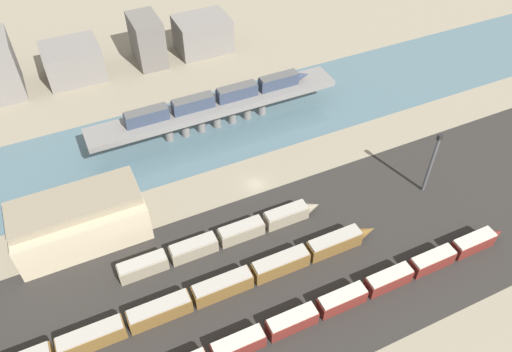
% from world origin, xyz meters
% --- Properties ---
extents(ground_plane, '(400.00, 400.00, 0.00)m').
position_xyz_m(ground_plane, '(0.00, 0.00, 0.00)').
color(ground_plane, gray).
extents(railbed_yard, '(280.00, 42.00, 0.01)m').
position_xyz_m(railbed_yard, '(0.00, -24.00, 0.00)').
color(railbed_yard, '#282623').
rests_on(railbed_yard, ground).
extents(river_water, '(320.00, 29.69, 0.01)m').
position_xyz_m(river_water, '(0.00, 23.35, 0.00)').
color(river_water, '#47606B').
rests_on(river_water, ground).
extents(bridge, '(64.40, 8.06, 7.11)m').
position_xyz_m(bridge, '(0.00, 23.35, 5.70)').
color(bridge, slate).
rests_on(bridge, ground).
extents(train_on_bridge, '(48.87, 2.75, 3.49)m').
position_xyz_m(train_on_bridge, '(1.36, 23.35, 8.82)').
color(train_on_bridge, '#2D384C').
rests_on(train_on_bridge, bridge).
extents(train_yard_near, '(73.55, 2.88, 3.45)m').
position_xyz_m(train_yard_near, '(2.18, -34.85, 1.70)').
color(train_yard_near, '#5B1E19').
rests_on(train_yard_near, ground).
extents(train_yard_mid, '(75.14, 3.05, 3.76)m').
position_xyz_m(train_yard_mid, '(-22.08, -23.27, 1.85)').
color(train_yard_mid, brown).
rests_on(train_yard_mid, ground).
extents(train_yard_far, '(43.50, 2.96, 3.43)m').
position_xyz_m(train_yard_far, '(-12.90, -12.59, 1.67)').
color(train_yard_far, gray).
rests_on(train_yard_far, ground).
extents(warehouse_building, '(25.39, 14.13, 10.29)m').
position_xyz_m(warehouse_building, '(-38.04, 1.64, 4.89)').
color(warehouse_building, tan).
rests_on(warehouse_building, ground).
extents(signal_tower, '(1.00, 0.71, 15.84)m').
position_xyz_m(signal_tower, '(33.31, -17.51, 8.13)').
color(signal_tower, '#4C4C51').
rests_on(signal_tower, ground).
extents(city_block_center, '(15.68, 13.91, 9.47)m').
position_xyz_m(city_block_center, '(-28.27, 62.64, 4.73)').
color(city_block_center, slate).
rests_on(city_block_center, ground).
extents(city_block_right, '(8.01, 12.87, 14.03)m').
position_xyz_m(city_block_right, '(-6.54, 61.16, 7.01)').
color(city_block_right, '#605B56').
rests_on(city_block_right, ground).
extents(city_block_far_right, '(15.98, 11.88, 10.45)m').
position_xyz_m(city_block_far_right, '(10.58, 61.00, 5.23)').
color(city_block_far_right, slate).
rests_on(city_block_far_right, ground).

